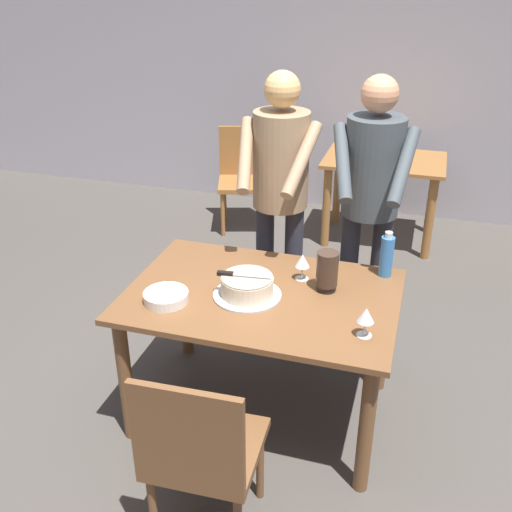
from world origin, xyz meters
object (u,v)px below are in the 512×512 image
cake_knife (233,274)px  hurricane_lamp (327,271)px  chair_near_side (200,450)px  wine_glass_far (303,261)px  plate_stack (166,297)px  cake_on_platter (247,287)px  main_dining_table (262,313)px  person_cutting_cake (280,186)px  person_standing_beside (371,193)px  background_table (383,177)px  water_bottle (387,256)px  wine_glass_near (366,316)px  background_chair_1 (243,174)px

cake_knife → hurricane_lamp: (0.43, 0.18, -0.01)m
chair_near_side → wine_glass_far: bearing=80.7°
cake_knife → plate_stack: cake_knife is taller
cake_on_platter → main_dining_table: bearing=37.6°
wine_glass_far → person_cutting_cake: size_ratio=0.08×
person_cutting_cake → person_standing_beside: same height
background_table → wine_glass_far: bearing=-95.1°
plate_stack → water_bottle: bearing=30.1°
person_standing_beside → background_table: bearing=92.1°
main_dining_table → hurricane_lamp: bearing=22.7°
plate_stack → hurricane_lamp: (0.73, 0.34, 0.08)m
cake_on_platter → background_table: (0.42, 2.50, -0.22)m
wine_glass_near → person_standing_beside: bearing=96.9°
main_dining_table → wine_glass_near: 0.62m
person_standing_beside → background_chair_1: (-1.31, 1.71, -0.58)m
cake_knife → background_chair_1: background_chair_1 is taller
hurricane_lamp → chair_near_side: (-0.31, -0.96, -0.37)m
main_dining_table → person_cutting_cake: bearing=97.6°
background_chair_1 → wine_glass_near: bearing=-61.7°
cake_knife → background_table: bearing=78.8°
cake_on_platter → wine_glass_far: 0.34m
plate_stack → wine_glass_far: (0.59, 0.41, 0.08)m
water_bottle → hurricane_lamp: bearing=-137.8°
water_bottle → person_standing_beside: size_ratio=0.15×
water_bottle → hurricane_lamp: size_ratio=1.19×
background_table → person_cutting_cake: bearing=-104.2°
wine_glass_near → chair_near_side: 0.90m
main_dining_table → background_chair_1: bearing=110.1°
hurricane_lamp → person_cutting_cake: size_ratio=0.12×
main_dining_table → cake_on_platter: size_ratio=3.97×
main_dining_table → person_standing_beside: 0.93m
cake_knife → water_bottle: 0.82m
plate_stack → wine_glass_far: 0.72m
cake_on_platter → water_bottle: size_ratio=1.36×
water_bottle → cake_on_platter: bearing=-146.6°
wine_glass_far → main_dining_table: bearing=-128.3°
plate_stack → person_cutting_cake: 0.99m
cake_on_platter → wine_glass_near: (0.60, -0.18, 0.05)m
wine_glass_near → background_table: wine_glass_near is taller
wine_glass_far → person_cutting_cake: bearing=117.7°
person_standing_beside → chair_near_side: bearing=-105.9°
background_table → background_chair_1: size_ratio=1.11×
wine_glass_near → water_bottle: 0.59m
wine_glass_far → cake_knife: bearing=-138.8°
plate_stack → chair_near_side: 0.80m
main_dining_table → hurricane_lamp: hurricane_lamp is taller
chair_near_side → person_cutting_cake: bearing=93.0°
cake_on_platter → person_cutting_cake: size_ratio=0.20×
cake_knife → wine_glass_near: bearing=-14.2°
person_standing_beside → background_chair_1: 2.23m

